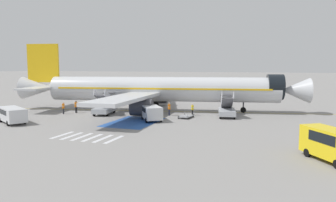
# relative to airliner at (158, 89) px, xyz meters

# --- Properties ---
(ground_plane) EXTENTS (600.00, 600.00, 0.00)m
(ground_plane) POSITION_rel_airliner_xyz_m (0.78, -0.20, -3.40)
(ground_plane) COLOR gray
(apron_leadline_yellow) EXTENTS (77.46, 16.23, 0.01)m
(apron_leadline_yellow) POSITION_rel_airliner_xyz_m (0.65, 0.14, -3.39)
(apron_leadline_yellow) COLOR gold
(apron_leadline_yellow) RESTS_ON ground_plane
(apron_stand_patch_blue) EXTENTS (5.60, 8.61, 0.01)m
(apron_stand_patch_blue) POSITION_rel_airliner_xyz_m (0.65, -10.36, -3.39)
(apron_stand_patch_blue) COLOR #2856A8
(apron_stand_patch_blue) RESTS_ON ground_plane
(apron_walkway_bar_0) EXTENTS (0.44, 3.60, 0.01)m
(apron_walkway_bar_0) POSITION_rel_airliner_xyz_m (-2.95, -19.79, -3.39)
(apron_walkway_bar_0) COLOR silver
(apron_walkway_bar_0) RESTS_ON ground_plane
(apron_walkway_bar_1) EXTENTS (0.44, 3.60, 0.01)m
(apron_walkway_bar_1) POSITION_rel_airliner_xyz_m (-1.75, -19.79, -3.39)
(apron_walkway_bar_1) COLOR silver
(apron_walkway_bar_1) RESTS_ON ground_plane
(apron_walkway_bar_2) EXTENTS (0.44, 3.60, 0.01)m
(apron_walkway_bar_2) POSITION_rel_airliner_xyz_m (-0.55, -19.79, -3.39)
(apron_walkway_bar_2) COLOR silver
(apron_walkway_bar_2) RESTS_ON ground_plane
(apron_walkway_bar_3) EXTENTS (0.44, 3.60, 0.01)m
(apron_walkway_bar_3) POSITION_rel_airliner_xyz_m (0.65, -19.79, -3.39)
(apron_walkway_bar_3) COLOR silver
(apron_walkway_bar_3) RESTS_ON ground_plane
(apron_walkway_bar_4) EXTENTS (0.44, 3.60, 0.01)m
(apron_walkway_bar_4) POSITION_rel_airliner_xyz_m (1.85, -19.79, -3.39)
(apron_walkway_bar_4) COLOR silver
(apron_walkway_bar_4) RESTS_ON ground_plane
(apron_walkway_bar_5) EXTENTS (0.44, 3.60, 0.01)m
(apron_walkway_bar_5) POSITION_rel_airliner_xyz_m (3.05, -19.79, -3.39)
(apron_walkway_bar_5) COLOR silver
(apron_walkway_bar_5) RESTS_ON ground_plane
(airliner) EXTENTS (44.65, 34.32, 10.52)m
(airliner) POSITION_rel_airliner_xyz_m (0.00, 0.00, 0.00)
(airliner) COLOR silver
(airliner) RESTS_ON ground_plane
(boarding_stairs_forward) EXTENTS (3.13, 5.51, 3.69)m
(boarding_stairs_forward) POSITION_rel_airliner_xyz_m (10.99, -2.24, -2.45)
(boarding_stairs_forward) COLOR #ADB2BA
(boarding_stairs_forward) RESTS_ON ground_plane
(boarding_stairs_aft) EXTENTS (3.13, 5.51, 3.84)m
(boarding_stairs_aft) POSITION_rel_airliner_xyz_m (-6.17, -5.80, -2.43)
(boarding_stairs_aft) COLOR #ADB2BA
(boarding_stairs_aft) RESTS_ON ground_plane
(fuel_tanker) EXTENTS (10.37, 2.79, 3.56)m
(fuel_tanker) POSITION_rel_airliner_xyz_m (-5.00, 23.75, -1.59)
(fuel_tanker) COLOR #38383D
(fuel_tanker) RESTS_ON ground_plane
(service_van_1) EXTENTS (5.72, 4.53, 1.91)m
(service_van_1) POSITION_rel_airliner_xyz_m (-13.12, -16.01, -2.24)
(service_van_1) COLOR silver
(service_van_1) RESTS_ON ground_plane
(service_van_2) EXTENTS (4.39, 5.23, 2.41)m
(service_van_2) POSITION_rel_airliner_xyz_m (21.75, -20.89, -1.97)
(service_van_2) COLOR yellow
(service_van_2) RESTS_ON ground_plane
(service_van_3) EXTENTS (4.05, 4.60, 1.89)m
(service_van_3) POSITION_rel_airliner_xyz_m (2.37, -8.62, -2.25)
(service_van_3) COLOR silver
(service_van_3) RESTS_ON ground_plane
(baggage_cart) EXTENTS (1.76, 2.74, 0.87)m
(baggage_cart) POSITION_rel_airliner_xyz_m (5.93, -4.99, -3.14)
(baggage_cart) COLOR gray
(baggage_cart) RESTS_ON ground_plane
(ground_crew_0) EXTENTS (0.32, 0.47, 1.74)m
(ground_crew_0) POSITION_rel_airliner_xyz_m (-12.00, -7.55, -2.40)
(ground_crew_0) COLOR #2D2D33
(ground_crew_0) RESTS_ON ground_plane
(ground_crew_1) EXTENTS (0.44, 0.48, 1.85)m
(ground_crew_1) POSITION_rel_airliner_xyz_m (-10.88, -5.99, -2.32)
(ground_crew_1) COLOR black
(ground_crew_1) RESTS_ON ground_plane
(ground_crew_2) EXTENTS (0.44, 0.48, 1.66)m
(ground_crew_2) POSITION_rel_airliner_xyz_m (6.13, -2.45, -2.44)
(ground_crew_2) COLOR black
(ground_crew_2) RESTS_ON ground_plane
(ground_crew_3) EXTENTS (0.46, 0.47, 1.85)m
(ground_crew_3) POSITION_rel_airliner_xyz_m (3.08, -3.76, -2.32)
(ground_crew_3) COLOR #191E38
(ground_crew_3) RESTS_ON ground_plane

